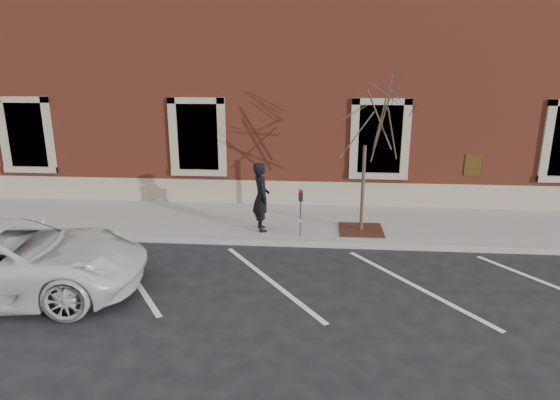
# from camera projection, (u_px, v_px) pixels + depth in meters

# --- Properties ---
(ground) EXTENTS (120.00, 120.00, 0.00)m
(ground) POSITION_uv_depth(u_px,v_px,m) (278.00, 245.00, 12.65)
(ground) COLOR #28282B
(ground) RESTS_ON ground
(sidewalk_near) EXTENTS (40.00, 3.50, 0.15)m
(sidewalk_near) POSITION_uv_depth(u_px,v_px,m) (283.00, 222.00, 14.31)
(sidewalk_near) COLOR #A5A29B
(sidewalk_near) RESTS_ON ground
(curb_near) EXTENTS (40.00, 0.12, 0.15)m
(curb_near) POSITION_uv_depth(u_px,v_px,m) (278.00, 243.00, 12.58)
(curb_near) COLOR #9E9E99
(curb_near) RESTS_ON ground
(parking_stripes) EXTENTS (28.00, 4.40, 0.01)m
(parking_stripes) POSITION_uv_depth(u_px,v_px,m) (270.00, 280.00, 10.54)
(parking_stripes) COLOR silver
(parking_stripes) RESTS_ON ground
(building_civic) EXTENTS (40.00, 8.62, 8.00)m
(building_civic) POSITION_uv_depth(u_px,v_px,m) (295.00, 84.00, 18.99)
(building_civic) COLOR brown
(building_civic) RESTS_ON ground
(man) EXTENTS (0.67, 0.83, 1.96)m
(man) POSITION_uv_depth(u_px,v_px,m) (261.00, 197.00, 13.14)
(man) COLOR black
(man) RESTS_ON sidewalk_near
(parking_meter) EXTENTS (0.12, 0.09, 1.31)m
(parking_meter) POSITION_uv_depth(u_px,v_px,m) (301.00, 204.00, 12.68)
(parking_meter) COLOR #595B60
(parking_meter) RESTS_ON sidewalk_near
(tree_grate) EXTENTS (1.23, 1.23, 0.03)m
(tree_grate) POSITION_uv_depth(u_px,v_px,m) (361.00, 230.00, 13.35)
(tree_grate) COLOR #462516
(tree_grate) RESTS_ON sidewalk_near
(sapling) EXTENTS (2.66, 2.66, 4.44)m
(sapling) POSITION_uv_depth(u_px,v_px,m) (366.00, 121.00, 12.52)
(sapling) COLOR brown
(sapling) RESTS_ON sidewalk_near
(white_truck) EXTENTS (6.10, 3.55, 1.60)m
(white_truck) POSITION_uv_depth(u_px,v_px,m) (3.00, 260.00, 9.65)
(white_truck) COLOR silver
(white_truck) RESTS_ON ground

